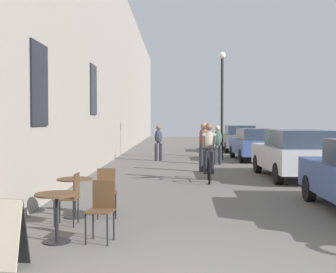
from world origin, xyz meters
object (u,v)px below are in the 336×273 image
pedestrian_far (158,141)px  cafe_chair_near_toward_street (102,206)px  pedestrian_mid (218,143)px  parked_car_third (254,144)px  cafe_table_near (57,207)px  cyclist_on_bicycle (209,154)px  cafe_chair_mid_toward_wall (71,195)px  parked_car_second (294,153)px  pedestrian_furthest (203,138)px  cafe_table_mid (75,189)px  cafe_chair_mid_toward_street (106,189)px  pedestrian_near (204,144)px  street_lamp (222,91)px  parked_car_fourth (239,138)px  sandwich_board_sign (2,233)px

pedestrian_far → cafe_chair_near_toward_street: bearing=-91.7°
pedestrian_mid → parked_car_third: (1.84, 2.05, -0.15)m
pedestrian_mid → pedestrian_far: size_ratio=1.00×
cafe_chair_near_toward_street → pedestrian_mid: size_ratio=0.56×
cafe_table_near → cyclist_on_bicycle: cyclist_on_bicycle is taller
cafe_chair_near_toward_street → pedestrian_far: pedestrian_far is taller
cyclist_on_bicycle → pedestrian_far: cyclist_on_bicycle is taller
cafe_chair_mid_toward_wall → pedestrian_mid: bearing=71.4°
parked_car_second → cafe_chair_near_toward_street: bearing=-123.5°
pedestrian_furthest → cafe_table_mid: bearing=-103.1°
cafe_table_near → pedestrian_mid: pedestrian_mid is taller
cafe_chair_mid_toward_wall → parked_car_third: parked_car_third is taller
cafe_table_near → pedestrian_far: size_ratio=0.45×
cafe_chair_mid_toward_street → parked_car_second: 7.39m
pedestrian_near → parked_car_third: (2.56, 4.59, -0.22)m
street_lamp → parked_car_fourth: 6.10m
street_lamp → parked_car_fourth: bearing=74.1°
cafe_table_mid → pedestrian_mid: (3.60, 9.86, 0.37)m
parked_car_fourth → cafe_table_mid: bearing=-107.6°
sandwich_board_sign → street_lamp: street_lamp is taller
parked_car_third → cyclist_on_bicycle: bearing=-110.4°
cafe_table_near → pedestrian_far: 13.27m
cafe_chair_mid_toward_street → sandwich_board_sign: bearing=-106.5°
sandwich_board_sign → pedestrian_mid: bearing=73.0°
parked_car_second → parked_car_third: bearing=90.7°
pedestrian_near → parked_car_fourth: size_ratio=0.40×
cafe_table_near → street_lamp: bearing=74.2°
cafe_chair_near_toward_street → parked_car_third: parked_car_third is taller
parked_car_third → cafe_table_mid: bearing=-114.5°
pedestrian_far → parked_car_third: (4.29, 0.37, -0.15)m
cafe_chair_mid_toward_wall → cafe_chair_near_toward_street: bearing=-55.1°
sandwich_board_sign → pedestrian_furthest: bearing=78.1°
cafe_chair_near_toward_street → parked_car_second: 8.61m
cafe_table_mid → parked_car_second: size_ratio=0.17×
cafe_table_mid → pedestrian_near: 7.88m
cafe_chair_mid_toward_street → parked_car_second: parked_car_second is taller
cafe_table_near → parked_car_second: size_ratio=0.17×
sandwich_board_sign → pedestrian_far: 14.39m
cyclist_on_bicycle → parked_car_third: (2.57, 6.94, -0.07)m
pedestrian_mid → parked_car_fourth: size_ratio=0.37×
cafe_chair_near_toward_street → pedestrian_near: bearing=76.7°
cafe_chair_near_toward_street → pedestrian_far: (0.38, 13.15, 0.38)m
cafe_table_near → parked_car_fourth: bearing=74.2°
cafe_chair_mid_toward_street → cyclist_on_bicycle: bearing=65.0°
sandwich_board_sign → parked_car_fourth: size_ratio=0.19×
cafe_chair_mid_toward_wall → parked_car_third: bearing=66.9°
cafe_chair_mid_toward_wall → cafe_chair_mid_toward_street: bearing=54.4°
cafe_chair_mid_toward_street → parked_car_third: 12.80m
parked_car_third → parked_car_fourth: size_ratio=0.94×
cafe_table_near → cafe_chair_near_toward_street: size_ratio=0.81×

